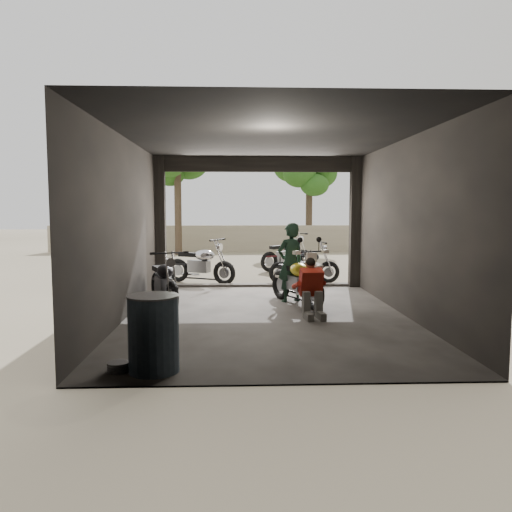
{
  "coord_description": "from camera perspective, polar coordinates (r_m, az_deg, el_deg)",
  "views": [
    {
      "loc": [
        -0.55,
        -8.81,
        1.94
      ],
      "look_at": [
        -0.17,
        0.6,
        1.05
      ],
      "focal_mm": 35.0,
      "sensor_mm": 36.0,
      "label": 1
    }
  ],
  "objects": [
    {
      "name": "rider",
      "position": [
        10.36,
        3.95,
        -0.79
      ],
      "size": [
        0.72,
        0.62,
        1.66
      ],
      "primitive_type": "imported",
      "rotation": [
        0.0,
        0.0,
        3.6
      ],
      "color": "black",
      "rests_on": "ground"
    },
    {
      "name": "stool",
      "position": [
        9.56,
        6.43,
        -3.63
      ],
      "size": [
        0.38,
        0.38,
        0.52
      ],
      "rotation": [
        0.0,
        0.0,
        0.2
      ],
      "color": "black",
      "rests_on": "ground"
    },
    {
      "name": "helmet",
      "position": [
        9.56,
        6.61,
        -2.37
      ],
      "size": [
        0.3,
        0.31,
        0.27
      ],
      "primitive_type": "ellipsoid",
      "rotation": [
        0.0,
        0.0,
        -0.06
      ],
      "color": "silver",
      "rests_on": "stool"
    },
    {
      "name": "outside_bike_b",
      "position": [
        15.83,
        3.56,
        0.5
      ],
      "size": [
        1.87,
        1.55,
        1.19
      ],
      "primitive_type": null,
      "rotation": [
        0.0,
        0.0,
        2.14
      ],
      "color": "#360D11",
      "rests_on": "ground"
    },
    {
      "name": "outside_bike_a",
      "position": [
        13.06,
        -6.35,
        -0.57
      ],
      "size": [
        1.88,
        1.42,
        1.18
      ],
      "primitive_type": null,
      "rotation": [
        0.0,
        0.0,
        1.11
      ],
      "color": "black",
      "rests_on": "ground"
    },
    {
      "name": "main_bike",
      "position": [
        10.12,
        4.65,
        -2.35
      ],
      "size": [
        1.36,
        1.88,
        1.16
      ],
      "primitive_type": null,
      "rotation": [
        0.0,
        0.0,
        0.41
      ],
      "color": "beige",
      "rests_on": "ground"
    },
    {
      "name": "tree_left",
      "position": [
        21.54,
        -8.98,
        10.77
      ],
      "size": [
        2.2,
        2.2,
        5.6
      ],
      "color": "#382B1E",
      "rests_on": "ground"
    },
    {
      "name": "mechanic",
      "position": [
        8.87,
        6.47,
        -3.87
      ],
      "size": [
        0.6,
        0.77,
        1.04
      ],
      "primitive_type": null,
      "rotation": [
        0.0,
        0.0,
        0.1
      ],
      "color": "#B22A17",
      "rests_on": "ground"
    },
    {
      "name": "left_bike",
      "position": [
        10.17,
        -10.49,
        -2.48
      ],
      "size": [
        1.26,
        1.81,
        1.13
      ],
      "primitive_type": null,
      "rotation": [
        0.0,
        0.0,
        0.38
      ],
      "color": "black",
      "rests_on": "ground"
    },
    {
      "name": "oil_drum",
      "position": [
        6.07,
        -11.61,
        -8.81
      ],
      "size": [
        0.6,
        0.6,
        0.92
      ],
      "primitive_type": "cylinder",
      "rotation": [
        0.0,
        0.0,
        0.01
      ],
      "color": "#394D60",
      "rests_on": "ground"
    },
    {
      "name": "boundary_wall",
      "position": [
        22.85,
        -0.92,
        2.02
      ],
      "size": [
        18.0,
        0.3,
        1.2
      ],
      "primitive_type": "cube",
      "color": "gray",
      "rests_on": "ground"
    },
    {
      "name": "outside_bike_c",
      "position": [
        13.02,
        5.58,
        -0.76
      ],
      "size": [
        1.68,
        0.79,
        1.1
      ],
      "primitive_type": null,
      "rotation": [
        0.0,
        0.0,
        1.65
      ],
      "color": "black",
      "rests_on": "ground"
    },
    {
      "name": "sign_post",
      "position": [
        14.24,
        14.41,
        4.46
      ],
      "size": [
        0.86,
        0.08,
        2.57
      ],
      "rotation": [
        0.0,
        0.0,
        0.14
      ],
      "color": "black",
      "rests_on": "ground"
    },
    {
      "name": "tree_right",
      "position": [
        23.11,
        6.12,
        9.37
      ],
      "size": [
        2.2,
        2.2,
        5.0
      ],
      "color": "#382B1E",
      "rests_on": "ground"
    },
    {
      "name": "garage",
      "position": [
        9.39,
        1.06,
        1.35
      ],
      "size": [
        7.0,
        7.13,
        3.2
      ],
      "color": "#2D2B28",
      "rests_on": "ground"
    },
    {
      "name": "ground",
      "position": [
        9.03,
        1.25,
        -7.01
      ],
      "size": [
        80.0,
        80.0,
        0.0
      ],
      "primitive_type": "plane",
      "color": "#7A6D56",
      "rests_on": "ground"
    }
  ]
}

